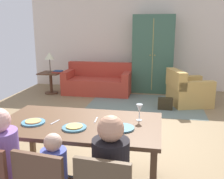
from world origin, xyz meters
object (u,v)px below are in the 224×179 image
armchair (187,91)px  book_lower (56,72)px  book_upper (58,71)px  armoire (153,54)px  wine_glass (139,109)px  side_table (51,80)px  plate_near_woman (122,128)px  handbag (165,104)px  couch (98,82)px  table_lamp (49,57)px  plate_near_man (33,122)px  dining_table (80,128)px  person_man (6,171)px  plate_near_child (74,128)px

armchair → book_lower: (-3.37, 0.37, 0.28)m
book_upper → armoire: bearing=15.8°
wine_glass → book_upper: (-2.51, 3.81, -0.27)m
armchair → armoire: 1.61m
armoire → side_table: bearing=-164.7°
plate_near_woman → side_table: size_ratio=0.43×
handbag → wine_glass: bearing=-96.8°
couch → table_lamp: table_lamp is taller
plate_near_man → table_lamp: size_ratio=0.46×
table_lamp → armchair: bearing=-6.7°
armoire → dining_table: bearing=-97.5°
wine_glass → armoire: armoire is taller
plate_near_woman → armoire: size_ratio=0.12×
couch → book_upper: couch is taller
dining_table → wine_glass: bearing=15.9°
person_man → book_upper: (-1.40, 4.66, 0.11)m
armoire → handbag: bearing=-77.7°
wine_glass → armchair: size_ratio=0.17×
plate_near_child → person_man: bearing=-134.2°
couch → side_table: size_ratio=3.11×
couch → side_table: bearing=-168.4°
wine_glass → armchair: (0.84, 3.36, -0.57)m
dining_table → wine_glass: (0.63, 0.18, 0.20)m
plate_near_child → table_lamp: size_ratio=0.46×
plate_near_man → plate_near_child: bearing=-7.1°
plate_near_woman → armoire: bearing=88.4°
person_man → couch: (-0.36, 4.88, -0.21)m
person_man → table_lamp: size_ratio=2.05×
plate_near_woman → wine_glass: (0.15, 0.28, 0.12)m
book_upper → handbag: bearing=-18.2°
person_man → side_table: person_man is taller
armoire → plate_near_man: bearing=-102.8°
person_man → handbag: 4.02m
plate_near_woman → person_man: 1.15m
wine_glass → plate_near_child: bearing=-150.3°
dining_table → person_man: bearing=-125.5°
dining_table → table_lamp: bearing=117.9°
plate_near_child → book_lower: bearing=114.9°
couch → armchair: (2.31, -0.67, 0.02)m
plate_near_man → wine_glass: 1.16m
wine_glass → side_table: bearing=125.8°
plate_near_man → armoire: armoire is taller
plate_near_man → couch: 4.37m
armoire → handbag: 1.91m
person_man → side_table: size_ratio=1.91×
dining_table → book_upper: (-1.88, 3.99, -0.07)m
person_man → couch: bearing=94.2°
plate_near_man → armoire: 4.94m
handbag → plate_near_woman: bearing=-98.9°
table_lamp → person_man: bearing=-70.8°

